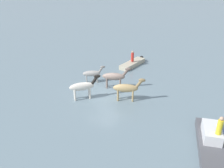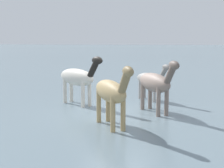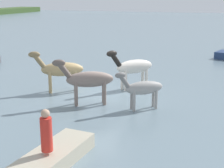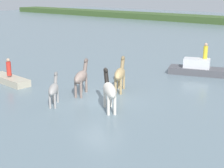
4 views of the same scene
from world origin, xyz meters
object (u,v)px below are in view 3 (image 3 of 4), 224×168
(boat_motor_center, at_px, (46,165))
(person_boatman_standing, at_px, (46,132))
(horse_pinto_flank, at_px, (88,80))
(horse_lead, at_px, (60,69))
(horse_rear_stallion, at_px, (133,67))
(horse_mid_herd, at_px, (142,88))

(boat_motor_center, distance_m, person_boatman_standing, 0.96)
(horse_pinto_flank, bearing_deg, horse_lead, -62.29)
(horse_pinto_flank, height_order, horse_rear_stallion, horse_rear_stallion)
(boat_motor_center, bearing_deg, horse_lead, 29.40)
(horse_pinto_flank, distance_m, horse_mid_herd, 2.41)
(horse_mid_herd, distance_m, boat_motor_center, 6.07)
(horse_pinto_flank, distance_m, horse_lead, 2.50)
(horse_mid_herd, xyz_separation_m, person_boatman_standing, (-5.83, 1.12, 0.19))
(horse_rear_stallion, xyz_separation_m, boat_motor_center, (-8.88, -0.14, -0.98))
(horse_pinto_flank, bearing_deg, horse_rear_stallion, -137.66)
(horse_rear_stallion, xyz_separation_m, horse_lead, (-1.73, 3.18, -0.01))
(horse_rear_stallion, distance_m, horse_mid_herd, 3.24)
(person_boatman_standing, bearing_deg, horse_lead, 25.31)
(horse_pinto_flank, xyz_separation_m, horse_mid_herd, (0.17, -2.39, -0.20))
(horse_pinto_flank, relative_size, horse_rear_stallion, 1.10)
(horse_rear_stallion, height_order, horse_mid_herd, horse_rear_stallion)
(horse_pinto_flank, bearing_deg, person_boatman_standing, 74.50)
(boat_motor_center, height_order, person_boatman_standing, person_boatman_standing)
(horse_mid_herd, bearing_deg, horse_pinto_flank, -35.32)
(boat_motor_center, bearing_deg, horse_pinto_flank, 16.78)
(horse_lead, bearing_deg, horse_pinto_flank, 117.48)
(boat_motor_center, bearing_deg, horse_mid_herd, -6.45)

